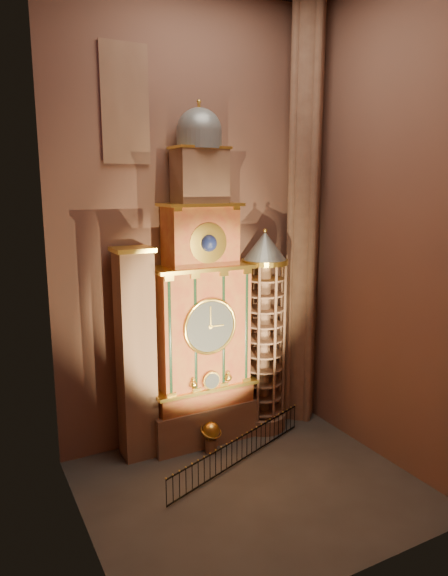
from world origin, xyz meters
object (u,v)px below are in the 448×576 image
portrait_tower (136,354)px  stair_turret (264,334)px  astronomical_clock (201,314)px  iron_railing (240,450)px  celestial_globe (211,434)px

portrait_tower → stair_turret: stair_turret is taller
astronomical_clock → iron_railing: bearing=-79.8°
iron_railing → stair_turret: bearing=42.5°
astronomical_clock → celestial_globe: astronomical_clock is taller
portrait_tower → stair_turret: (6.90, -0.28, 0.12)m
stair_turret → celestial_globe: size_ratio=6.93×
astronomical_clock → celestial_globe: bearing=-97.3°
astronomical_clock → celestial_globe: (-0.18, -1.39, -5.74)m
celestial_globe → iron_railing: celestial_globe is taller
portrait_tower → celestial_globe: (3.22, -1.41, -4.22)m
portrait_tower → iron_railing: bearing=-37.3°
stair_turret → celestial_globe: bearing=-162.9°
astronomical_clock → portrait_tower: size_ratio=1.64×
portrait_tower → stair_turret: bearing=-2.3°
astronomical_clock → celestial_globe: 5.91m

